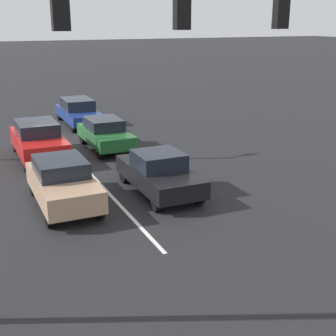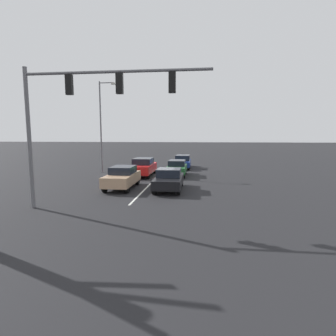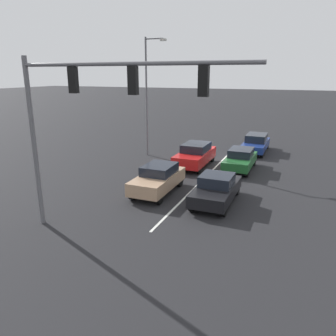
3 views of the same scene
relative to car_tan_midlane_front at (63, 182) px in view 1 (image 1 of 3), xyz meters
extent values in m
plane|color=black|center=(-1.67, -7.75, -0.80)|extent=(240.00, 240.00, 0.00)
cube|color=silver|center=(-1.67, -4.63, -0.79)|extent=(0.12, 18.24, 0.01)
cube|color=tan|center=(0.00, 0.06, -0.12)|extent=(1.77, 4.10, 0.70)
cube|color=black|center=(0.00, -0.20, 0.49)|extent=(1.56, 2.00, 0.51)
cube|color=red|center=(-0.62, -1.95, 0.06)|extent=(0.24, 0.06, 0.12)
cube|color=red|center=(0.62, -1.95, 0.06)|extent=(0.24, 0.06, 0.12)
cylinder|color=black|center=(-0.75, 1.52, -0.47)|extent=(0.22, 0.67, 0.67)
cylinder|color=black|center=(0.75, 1.52, -0.47)|extent=(0.22, 0.67, 0.67)
cylinder|color=black|center=(-0.75, -1.41, -0.47)|extent=(0.22, 0.67, 0.67)
cylinder|color=black|center=(0.75, -1.41, -0.47)|extent=(0.22, 0.67, 0.67)
cube|color=black|center=(-3.35, 0.21, -0.18)|extent=(1.80, 4.18, 0.60)
cube|color=black|center=(-3.35, 0.17, 0.40)|extent=(1.59, 1.63, 0.54)
cube|color=red|center=(-3.98, -1.84, -0.03)|extent=(0.24, 0.06, 0.12)
cube|color=red|center=(-2.72, -1.84, -0.03)|extent=(0.24, 0.06, 0.12)
cylinder|color=black|center=(-4.12, 1.73, -0.48)|extent=(0.22, 0.64, 0.64)
cylinder|color=black|center=(-2.58, 1.73, -0.48)|extent=(0.22, 0.64, 0.64)
cylinder|color=black|center=(-4.12, -1.31, -0.48)|extent=(0.22, 0.64, 0.64)
cylinder|color=black|center=(-2.58, -1.31, -0.48)|extent=(0.22, 0.64, 0.64)
cube|color=#1E5928|center=(-3.36, -6.19, -0.16)|extent=(1.71, 4.10, 0.58)
cube|color=black|center=(-3.36, -6.41, 0.38)|extent=(1.50, 1.98, 0.51)
cube|color=red|center=(-3.95, -8.20, -0.02)|extent=(0.24, 0.06, 0.12)
cube|color=red|center=(-2.76, -8.20, -0.02)|extent=(0.24, 0.06, 0.12)
cylinder|color=black|center=(-4.08, -4.74, -0.45)|extent=(0.22, 0.70, 0.70)
cylinder|color=black|center=(-2.63, -4.74, -0.45)|extent=(0.22, 0.70, 0.70)
cylinder|color=black|center=(-4.08, -7.64, -0.45)|extent=(0.22, 0.70, 0.70)
cylinder|color=black|center=(-2.63, -7.64, -0.45)|extent=(0.22, 0.70, 0.70)
cube|color=red|center=(-0.22, -5.87, -0.10)|extent=(1.89, 4.50, 0.74)
cube|color=black|center=(-0.22, -6.08, 0.55)|extent=(1.66, 2.25, 0.56)
cube|color=red|center=(-0.88, -8.08, 0.08)|extent=(0.24, 0.06, 0.12)
cube|color=red|center=(0.44, -8.08, 0.08)|extent=(0.24, 0.06, 0.12)
cylinder|color=black|center=(-1.04, -4.19, -0.47)|extent=(0.22, 0.65, 0.65)
cylinder|color=black|center=(0.59, -4.19, -0.47)|extent=(0.22, 0.65, 0.65)
cylinder|color=black|center=(-1.04, -7.55, -0.47)|extent=(0.22, 0.65, 0.65)
cylinder|color=black|center=(0.59, -7.55, -0.47)|extent=(0.22, 0.65, 0.65)
cube|color=navy|center=(-3.55, -12.02, -0.19)|extent=(1.81, 4.77, 0.55)
cube|color=black|center=(-3.55, -12.33, 0.38)|extent=(1.59, 2.36, 0.59)
cube|color=red|center=(-4.19, -14.37, -0.05)|extent=(0.24, 0.06, 0.12)
cube|color=red|center=(-2.92, -14.37, -0.05)|extent=(0.24, 0.06, 0.12)
cylinder|color=black|center=(-4.33, -10.21, -0.47)|extent=(0.22, 0.66, 0.66)
cylinder|color=black|center=(-2.78, -10.21, -0.47)|extent=(0.22, 0.66, 0.66)
cylinder|color=black|center=(-4.33, -13.83, -0.47)|extent=(0.22, 0.66, 0.66)
cylinder|color=black|center=(-2.78, -13.83, -0.47)|extent=(0.22, 0.66, 0.66)
cube|color=black|center=(-4.09, 5.50, 5.34)|extent=(0.32, 0.22, 0.95)
sphere|color=#4C420C|center=(-4.09, 5.34, 5.34)|extent=(0.20, 0.20, 0.20)
sphere|color=#0A3814|center=(-4.09, 5.34, 5.06)|extent=(0.20, 0.20, 0.20)
cube|color=black|center=(-1.60, 5.50, 5.34)|extent=(0.32, 0.22, 0.95)
sphere|color=#4C420C|center=(-1.60, 5.34, 5.34)|extent=(0.20, 0.20, 0.20)
sphere|color=#0A3814|center=(-1.60, 5.34, 5.06)|extent=(0.20, 0.20, 0.20)
cube|color=black|center=(0.88, 5.50, 5.34)|extent=(0.32, 0.22, 0.95)
sphere|color=#4C420C|center=(0.88, 5.34, 5.34)|extent=(0.20, 0.20, 0.20)
sphere|color=#0A3814|center=(0.88, 5.34, 5.06)|extent=(0.20, 0.20, 0.20)
camera|label=1|loc=(2.82, 14.54, 5.08)|focal=50.00mm
camera|label=2|loc=(-5.32, 17.82, 2.93)|focal=28.00mm
camera|label=3|loc=(-7.11, 15.63, 5.57)|focal=35.00mm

